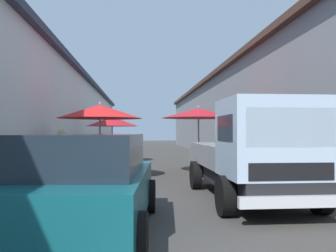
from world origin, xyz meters
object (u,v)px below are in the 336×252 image
Objects in this scene: fruit_stall_far_right at (112,126)px; vendor_by_crates at (62,159)px; fruit_stall_far_left at (99,119)px; fruit_stall_mid_lane at (199,122)px; delivery_truck at (260,154)px; parked_scooter at (200,153)px; plastic_stool at (133,181)px; hatchback_car at (87,183)px.

fruit_stall_far_right is 1.67× the size of vendor_by_crates.
fruit_stall_far_left is at bearing -179.32° from fruit_stall_far_right.
fruit_stall_far_left reaches higher than fruit_stall_mid_lane.
fruit_stall_mid_lane is 5.78m from delivery_truck.
fruit_stall_far_right is at bearing -2.45° from vendor_by_crates.
vendor_by_crates is at bearing 152.39° from parked_scooter.
plastic_stool is (-4.06, 2.28, -1.51)m from fruit_stall_mid_lane.
delivery_truck is 4.32m from vendor_by_crates.
vendor_by_crates is at bearing 71.55° from delivery_truck.
hatchback_car reaches higher than plastic_stool.
plastic_stool is (-2.81, -1.09, -1.54)m from fruit_stall_far_left.
delivery_truck is at bearing -177.71° from fruit_stall_mid_lane.
parked_scooter is at bearing -17.46° from hatchback_car.
vendor_by_crates reaches higher than plastic_stool.
fruit_stall_mid_lane is 3.60m from fruit_stall_far_left.
fruit_stall_far_right reaches higher than delivery_truck.
fruit_stall_far_left is 6.13m from hatchback_car.
vendor_by_crates is (-4.36, 3.87, -0.96)m from fruit_stall_mid_lane.
fruit_stall_far_left reaches higher than plastic_stool.
fruit_stall_far_left is 3.39m from plastic_stool.
delivery_truck is 3.19× the size of vendor_by_crates.
fruit_stall_far_right is 0.52× the size of delivery_truck.
fruit_stall_mid_lane is 1.70× the size of vendor_by_crates.
parked_scooter is (10.33, -0.59, -0.59)m from delivery_truck.
fruit_stall_mid_lane is at bearing -69.72° from fruit_stall_far_left.
hatchback_car is at bearing 162.54° from parked_scooter.
fruit_stall_far_right is at bearing 0.68° from fruit_stall_far_left.
delivery_truck is (-5.72, -0.23, -0.80)m from fruit_stall_mid_lane.
vendor_by_crates is (-3.11, 0.49, -0.98)m from fruit_stall_far_left.
hatchback_car is 3.06m from vendor_by_crates.
hatchback_car is (-7.26, 2.91, -1.10)m from fruit_stall_mid_lane.
fruit_stall_far_left reaches higher than delivery_truck.
fruit_stall_mid_lane reaches higher than vendor_by_crates.
fruit_stall_far_left is at bearing 144.36° from parked_scooter.
hatchback_car is at bearing -177.51° from fruit_stall_far_right.
fruit_stall_far_right is 1.53× the size of parked_scooter.
hatchback_car is 2.38× the size of parked_scooter.
delivery_truck is at bearing 176.73° from parked_scooter.
parked_scooter is at bearing -35.64° from fruit_stall_far_left.
delivery_truck is at bearing -141.12° from fruit_stall_far_left.
vendor_by_crates is (1.37, 4.10, -0.16)m from delivery_truck.
fruit_stall_far_right is at bearing 33.15° from fruit_stall_mid_lane.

